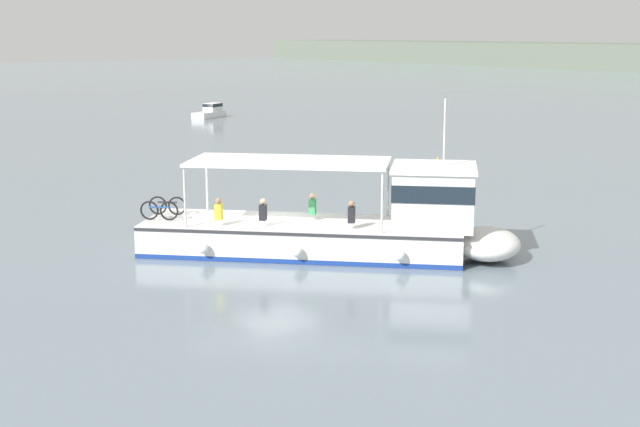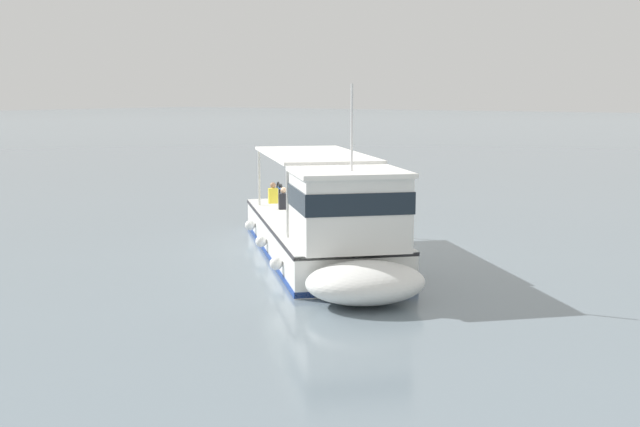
{
  "view_description": "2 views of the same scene",
  "coord_description": "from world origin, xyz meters",
  "views": [
    {
      "loc": [
        24.88,
        -16.03,
        7.42
      ],
      "look_at": [
        1.15,
        1.02,
        1.4
      ],
      "focal_mm": 49.51,
      "sensor_mm": 36.0,
      "label": 1
    },
    {
      "loc": [
        20.85,
        14.69,
        5.07
      ],
      "look_at": [
        1.15,
        1.02,
        1.4
      ],
      "focal_mm": 44.09,
      "sensor_mm": 36.0,
      "label": 2
    }
  ],
  "objects": [
    {
      "name": "ferry_main",
      "position": [
        1.86,
        1.75,
        1.02
      ],
      "size": [
        11.04,
        11.3,
        5.32
      ],
      "color": "white",
      "rests_on": "ground"
    },
    {
      "name": "channel_buoy",
      "position": [
        -6.81,
        13.91,
        0.57
      ],
      "size": [
        0.7,
        0.7,
        1.4
      ],
      "color": "gold",
      "rests_on": "ground"
    },
    {
      "name": "motorboat_outer_anchorage",
      "position": [
        -44.11,
        21.62,
        0.54
      ],
      "size": [
        2.85,
        3.79,
        1.26
      ],
      "color": "white",
      "rests_on": "ground"
    },
    {
      "name": "ground_plane",
      "position": [
        0.0,
        0.0,
        0.0
      ],
      "size": [
        400.0,
        400.0,
        0.0
      ],
      "primitive_type": "plane",
      "color": "slate"
    }
  ]
}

